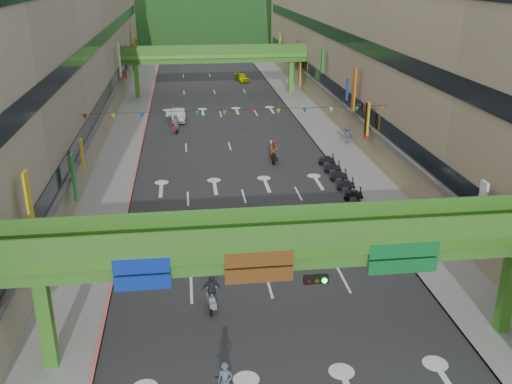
% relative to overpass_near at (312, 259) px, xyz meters
% --- Properties ---
extents(road_slab, '(18.00, 140.00, 0.02)m').
position_rel_overpass_near_xyz_m(road_slab, '(-0.93, 44.62, -5.20)').
color(road_slab, '#28282B').
rests_on(road_slab, ground).
extents(sidewalk_left, '(4.00, 140.00, 0.15)m').
position_rel_overpass_near_xyz_m(sidewalk_left, '(-11.93, 44.62, -5.13)').
color(sidewalk_left, gray).
rests_on(sidewalk_left, ground).
extents(sidewalk_right, '(4.00, 140.00, 0.15)m').
position_rel_overpass_near_xyz_m(sidewalk_right, '(10.07, 44.62, -5.13)').
color(sidewalk_right, gray).
rests_on(sidewalk_right, ground).
extents(curb_left, '(0.20, 140.00, 0.18)m').
position_rel_overpass_near_xyz_m(curb_left, '(-10.03, 44.62, -5.12)').
color(curb_left, '#CC5959').
rests_on(curb_left, ground).
extents(curb_right, '(0.20, 140.00, 0.18)m').
position_rel_overpass_near_xyz_m(curb_right, '(8.17, 44.62, -5.12)').
color(curb_right, gray).
rests_on(curb_right, ground).
extents(building_row_left, '(12.80, 95.00, 19.00)m').
position_rel_overpass_near_xyz_m(building_row_left, '(-19.86, 44.62, 4.25)').
color(building_row_left, '#9E937F').
rests_on(building_row_left, ground).
extents(building_row_right, '(12.80, 95.00, 19.00)m').
position_rel_overpass_near_xyz_m(building_row_right, '(18.00, 44.62, 4.25)').
color(building_row_right, gray).
rests_on(building_row_right, ground).
extents(overpass_near, '(28.00, 12.27, 7.10)m').
position_rel_overpass_near_xyz_m(overpass_near, '(0.00, 0.00, 0.00)').
color(overpass_near, '#4C9E2D').
rests_on(overpass_near, ground).
extents(overpass_far, '(28.00, 2.20, 7.10)m').
position_rel_overpass_near_xyz_m(overpass_far, '(-0.93, 59.62, 0.20)').
color(overpass_far, '#4C9E2D').
rests_on(overpass_far, ground).
extents(hill_left, '(168.00, 140.00, 112.00)m').
position_rel_overpass_near_xyz_m(hill_left, '(-15.93, 154.62, -5.21)').
color(hill_left, '#1C4419').
rests_on(hill_left, ground).
extents(hill_right, '(208.00, 176.00, 128.00)m').
position_rel_overpass_near_xyz_m(hill_right, '(24.07, 174.62, -5.21)').
color(hill_right, '#1C4419').
rests_on(hill_right, ground).
extents(bunting_string, '(26.00, 0.36, 0.47)m').
position_rel_overpass_near_xyz_m(bunting_string, '(-0.93, 24.62, 0.75)').
color(bunting_string, black).
rests_on(bunting_string, ground).
extents(scooter_rider_mid, '(1.03, 1.58, 2.20)m').
position_rel_overpass_near_xyz_m(scooter_rider_mid, '(2.76, 28.57, -4.06)').
color(scooter_rider_mid, black).
rests_on(scooter_rider_mid, ground).
extents(scooter_rider_left, '(1.09, 1.60, 2.13)m').
position_rel_overpass_near_xyz_m(scooter_rider_left, '(-4.37, 4.46, -4.13)').
color(scooter_rider_left, gray).
rests_on(scooter_rider_left, ground).
extents(scooter_rider_far, '(0.93, 1.59, 2.07)m').
position_rel_overpass_near_xyz_m(scooter_rider_far, '(-6.47, 40.50, -4.16)').
color(scooter_rider_far, maroon).
rests_on(scooter_rider_far, ground).
extents(parked_scooter_row, '(1.60, 9.35, 1.08)m').
position_rel_overpass_near_xyz_m(parked_scooter_row, '(7.61, 22.99, -4.68)').
color(parked_scooter_row, black).
rests_on(parked_scooter_row, ground).
extents(car_silver, '(1.73, 4.63, 1.51)m').
position_rel_overpass_near_xyz_m(car_silver, '(-6.24, 45.69, -4.45)').
color(car_silver, '#B0B2B9').
rests_on(car_silver, ground).
extents(car_yellow, '(2.28, 4.25, 1.38)m').
position_rel_overpass_near_xyz_m(car_yellow, '(3.98, 70.34, -4.52)').
color(car_yellow, '#C7D100').
rests_on(car_yellow, ground).
extents(pedestrian_red, '(0.92, 0.85, 1.52)m').
position_rel_overpass_near_xyz_m(pedestrian_red, '(8.87, 12.94, -4.45)').
color(pedestrian_red, '#B61B06').
rests_on(pedestrian_red, ground).
extents(pedestrian_dark, '(1.05, 0.77, 1.65)m').
position_rel_overpass_near_xyz_m(pedestrian_dark, '(8.87, 10.24, -4.38)').
color(pedestrian_dark, black).
rests_on(pedestrian_dark, ground).
extents(pedestrian_blue, '(0.86, 0.58, 1.78)m').
position_rel_overpass_near_xyz_m(pedestrian_blue, '(11.27, 33.71, -4.32)').
color(pedestrian_blue, navy).
rests_on(pedestrian_blue, ground).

